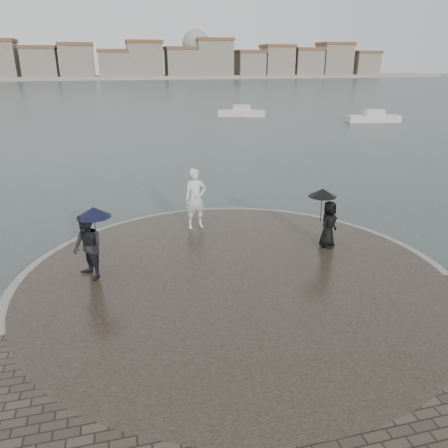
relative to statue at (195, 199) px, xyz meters
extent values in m
plane|color=#2B3835|center=(0.34, -7.56, -1.45)|extent=(400.00, 400.00, 0.00)
cylinder|color=gray|center=(0.34, -4.06, -1.29)|extent=(12.50, 12.50, 0.32)
cylinder|color=#2D261E|center=(0.34, -4.06, -1.27)|extent=(11.90, 11.90, 0.36)
imported|color=silver|center=(0.00, 0.00, 0.00)|extent=(0.84, 0.60, 2.19)
imported|color=black|center=(-3.63, -3.19, -0.16)|extent=(1.06, 1.14, 1.86)
cylinder|color=black|center=(-3.38, -3.09, 0.26)|extent=(0.02, 0.02, 0.90)
cone|color=black|center=(-3.38, -3.09, 0.81)|extent=(0.96, 0.96, 0.28)
imported|color=black|center=(3.84, -2.78, -0.32)|extent=(0.90, 0.84, 1.54)
cylinder|color=black|center=(3.59, -2.68, 0.21)|extent=(0.02, 0.02, 0.90)
cone|color=black|center=(3.59, -2.68, 0.73)|extent=(0.92, 0.92, 0.26)
cube|color=gray|center=(0.34, 155.44, -0.85)|extent=(260.00, 20.00, 1.20)
cube|color=gray|center=(-23.66, 152.44, 3.55)|extent=(11.00, 10.00, 10.00)
cube|color=brown|center=(-23.66, 152.44, 9.05)|extent=(11.60, 10.60, 1.00)
cube|color=gray|center=(-11.66, 152.44, 4.05)|extent=(11.00, 10.00, 11.00)
cube|color=brown|center=(-11.66, 152.44, 10.05)|extent=(11.60, 10.60, 1.00)
cube|color=gray|center=(0.34, 152.44, 3.05)|extent=(10.00, 10.00, 9.00)
cube|color=brown|center=(0.34, 152.44, 8.05)|extent=(10.60, 10.60, 1.00)
cube|color=gray|center=(11.34, 152.44, 4.55)|extent=(12.00, 10.00, 12.00)
cube|color=brown|center=(11.34, 152.44, 11.05)|extent=(12.60, 10.60, 1.00)
cube|color=gray|center=(24.34, 152.44, 3.55)|extent=(11.00, 10.00, 10.00)
cube|color=brown|center=(24.34, 152.44, 9.05)|extent=(11.60, 10.60, 1.00)
cube|color=gray|center=(36.34, 152.44, 5.05)|extent=(13.00, 10.00, 13.00)
cube|color=brown|center=(36.34, 152.44, 12.05)|extent=(13.60, 10.60, 1.00)
cube|color=gray|center=(50.34, 152.44, 3.05)|extent=(10.00, 10.00, 9.00)
cube|color=brown|center=(50.34, 152.44, 8.05)|extent=(10.60, 10.60, 1.00)
cube|color=gray|center=(61.34, 152.44, 4.05)|extent=(11.00, 10.00, 11.00)
cube|color=brown|center=(61.34, 152.44, 10.05)|extent=(11.60, 10.60, 1.00)
cube|color=gray|center=(73.34, 152.44, 3.55)|extent=(11.00, 10.00, 10.00)
cube|color=brown|center=(73.34, 152.44, 9.05)|extent=(11.60, 10.60, 1.00)
cube|color=gray|center=(85.34, 152.44, 4.55)|extent=(12.00, 10.00, 12.00)
cube|color=brown|center=(85.34, 152.44, 11.05)|extent=(12.60, 10.60, 1.00)
cube|color=gray|center=(98.34, 152.44, 3.05)|extent=(10.00, 10.00, 9.00)
cube|color=brown|center=(98.34, 152.44, 8.05)|extent=(10.60, 10.60, 1.00)
sphere|color=gray|center=(30.34, 154.44, 10.55)|extent=(10.00, 10.00, 10.00)
cube|color=beige|center=(12.41, 35.60, -1.20)|extent=(5.70, 3.51, 0.90)
cube|color=beige|center=(12.41, 35.60, -0.60)|extent=(2.30, 1.85, 0.90)
cube|color=beige|center=(24.46, 27.13, -1.20)|extent=(5.69, 2.49, 0.90)
cube|color=beige|center=(24.46, 27.13, -0.60)|extent=(2.17, 1.51, 0.90)
camera|label=1|loc=(-2.75, -14.75, 4.62)|focal=35.00mm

